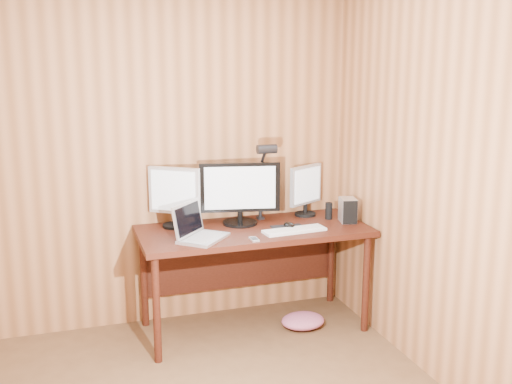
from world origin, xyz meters
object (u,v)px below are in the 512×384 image
monitor_right (306,189)px  desk_lamp (264,170)px  keyboard (294,230)px  hard_drive (348,210)px  desk (251,242)px  mouse (289,225)px  laptop (197,230)px  monitor_center (240,192)px  speaker (329,211)px  monitor_left (174,195)px  phone (254,239)px

monitor_right → desk_lamp: (-0.36, -0.07, 0.17)m
keyboard → hard_drive: 0.49m
desk → mouse: (0.23, -0.15, 0.14)m
laptop → desk_lamp: (0.56, 0.28, 0.32)m
laptop → mouse: bearing=-44.2°
monitor_right → hard_drive: 0.36m
monitor_center → speaker: 0.69m
laptop → keyboard: laptop is taller
monitor_left → mouse: monitor_left is taller
keyboard → phone: 0.34m
monitor_center → laptop: size_ratio=1.35×
keyboard → monitor_right: bearing=52.6°
monitor_left → monitor_right: 1.00m
monitor_center → monitor_right: size_ratio=1.48×
hard_drive → speaker: bearing=145.3°
phone → speaker: speaker is taller
desk → desk_lamp: 0.52m
monitor_center → hard_drive: monitor_center is taller
laptop → hard_drive: laptop is taller
mouse → speaker: bearing=21.7°
monitor_center → monitor_left: size_ratio=1.33×
monitor_center → speaker: (0.66, -0.07, -0.17)m
monitor_left → laptop: (0.08, -0.33, -0.17)m
desk → laptop: laptop is taller
monitor_center → keyboard: size_ratio=1.26×
phone → desk: bearing=76.5°
monitor_left → desk_lamp: (0.64, -0.05, 0.15)m
keyboard → desk_lamp: 0.50m
desk → monitor_left: (-0.52, 0.13, 0.35)m
monitor_left → speaker: 1.14m
monitor_right → desk_lamp: bearing=161.1°
mouse → hard_drive: hard_drive is taller
desk → monitor_left: size_ratio=3.75×
desk → monitor_right: monitor_right is taller
desk → desk_lamp: (0.12, 0.08, 0.50)m
mouse → laptop: bearing=-176.2°
monitor_left → hard_drive: bearing=24.1°
monitor_center → hard_drive: 0.80m
mouse → speaker: size_ratio=0.90×
monitor_center → mouse: bearing=-24.9°
monitor_left → monitor_right: (1.00, 0.01, -0.03)m
phone → desk_lamp: (0.21, 0.43, 0.37)m
monitor_right → speaker: size_ratio=3.08×
laptop → monitor_left: bearing=56.5°
phone → desk_lamp: size_ratio=0.16×
laptop → desk_lamp: desk_lamp is taller
monitor_right → keyboard: bearing=-151.6°
mouse → hard_drive: bearing=4.3°
desk → laptop: 0.51m
monitor_right → phone: (-0.57, -0.49, -0.20)m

